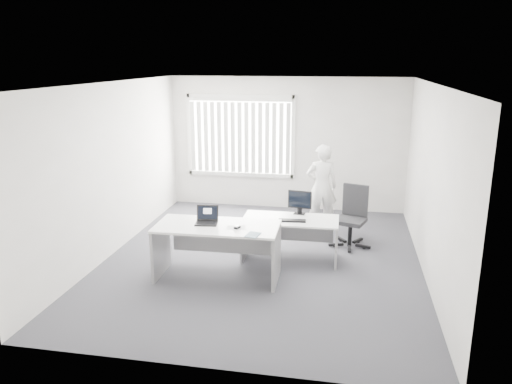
% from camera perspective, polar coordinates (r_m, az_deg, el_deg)
% --- Properties ---
extents(ground, '(6.00, 6.00, 0.00)m').
position_cam_1_polar(ground, '(8.16, 0.71, -7.72)').
color(ground, '#46454C').
rests_on(ground, ground).
extents(wall_back, '(5.00, 0.02, 2.80)m').
position_cam_1_polar(wall_back, '(10.64, 3.53, 5.50)').
color(wall_back, silver).
rests_on(wall_back, ground).
extents(wall_front, '(5.00, 0.02, 2.80)m').
position_cam_1_polar(wall_front, '(4.92, -5.29, -5.93)').
color(wall_front, silver).
rests_on(wall_front, ground).
extents(wall_left, '(0.02, 6.00, 2.80)m').
position_cam_1_polar(wall_left, '(8.51, -16.09, 2.52)').
color(wall_left, silver).
rests_on(wall_left, ground).
extents(wall_right, '(0.02, 6.00, 2.80)m').
position_cam_1_polar(wall_right, '(7.72, 19.36, 1.01)').
color(wall_right, silver).
rests_on(wall_right, ground).
extents(ceiling, '(5.00, 6.00, 0.02)m').
position_cam_1_polar(ceiling, '(7.54, 0.78, 12.32)').
color(ceiling, white).
rests_on(ceiling, wall_back).
extents(window, '(2.32, 0.06, 1.76)m').
position_cam_1_polar(window, '(10.75, -1.81, 6.42)').
color(window, silver).
rests_on(window, wall_back).
extents(blinds, '(2.20, 0.10, 1.50)m').
position_cam_1_polar(blinds, '(10.69, -1.88, 6.21)').
color(blinds, silver).
rests_on(blinds, wall_back).
extents(desk_near, '(1.81, 0.88, 0.82)m').
position_cam_1_polar(desk_near, '(7.34, -4.44, -5.49)').
color(desk_near, white).
rests_on(desk_near, ground).
extents(desk_far, '(1.53, 0.73, 0.69)m').
position_cam_1_polar(desk_far, '(8.02, 3.93, -4.36)').
color(desk_far, white).
rests_on(desk_far, ground).
extents(office_chair, '(0.76, 0.76, 1.06)m').
position_cam_1_polar(office_chair, '(8.80, 10.83, -3.99)').
color(office_chair, black).
rests_on(office_chair, ground).
extents(person, '(0.66, 0.51, 1.62)m').
position_cam_1_polar(person, '(9.50, 7.51, 0.60)').
color(person, silver).
rests_on(person, ground).
extents(laptop, '(0.35, 0.32, 0.25)m').
position_cam_1_polar(laptop, '(7.29, -5.72, -2.75)').
color(laptop, black).
rests_on(laptop, desk_near).
extents(paper_sheet, '(0.32, 0.26, 0.00)m').
position_cam_1_polar(paper_sheet, '(7.15, -2.31, -4.08)').
color(paper_sheet, white).
rests_on(paper_sheet, desk_near).
extents(mouse, '(0.09, 0.11, 0.04)m').
position_cam_1_polar(mouse, '(7.11, -2.17, -4.01)').
color(mouse, silver).
rests_on(mouse, paper_sheet).
extents(booklet, '(0.20, 0.26, 0.01)m').
position_cam_1_polar(booklet, '(6.84, -0.37, -4.92)').
color(booklet, silver).
rests_on(booklet, desk_near).
extents(keyboard, '(0.44, 0.18, 0.02)m').
position_cam_1_polar(keyboard, '(7.83, 4.15, -3.28)').
color(keyboard, black).
rests_on(keyboard, desk_far).
extents(monitor, '(0.40, 0.18, 0.39)m').
position_cam_1_polar(monitor, '(8.15, 5.02, -1.19)').
color(monitor, black).
rests_on(monitor, desk_far).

